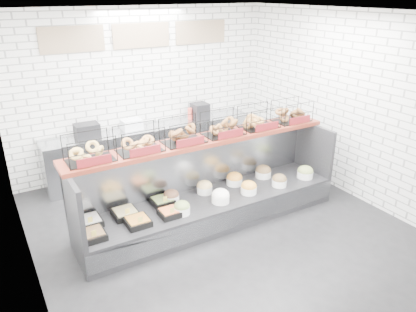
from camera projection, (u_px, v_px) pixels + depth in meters
ground at (222, 230)px, 5.92m from camera, size 5.50×5.50×0.00m
room_shell at (201, 82)px, 5.61m from camera, size 5.02×5.51×3.01m
display_case at (210, 200)px, 6.06m from camera, size 4.00×0.90×1.20m
bagel_shelf at (204, 130)px, 5.80m from camera, size 4.10×0.50×0.40m
prep_counter at (154, 148)px, 7.67m from camera, size 4.00×0.60×1.20m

